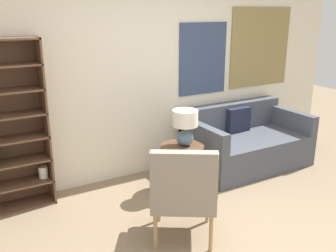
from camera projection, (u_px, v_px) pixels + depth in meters
name	position (u px, v px, depth m)	size (l,w,h in m)	color
ground_plane	(243.00, 251.00, 3.34)	(14.00, 14.00, 0.00)	#847056
wall_back	(145.00, 69.00, 4.65)	(6.40, 0.08, 2.70)	silver
armchair	(184.00, 189.00, 3.32)	(0.79, 0.79, 0.94)	tan
couch	(245.00, 143.00, 5.16)	(1.63, 0.95, 0.81)	#474C56
side_table	(182.00, 151.00, 4.38)	(0.51, 0.51, 0.55)	brown
table_lamp	(185.00, 124.00, 4.29)	(0.30, 0.30, 0.43)	slate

